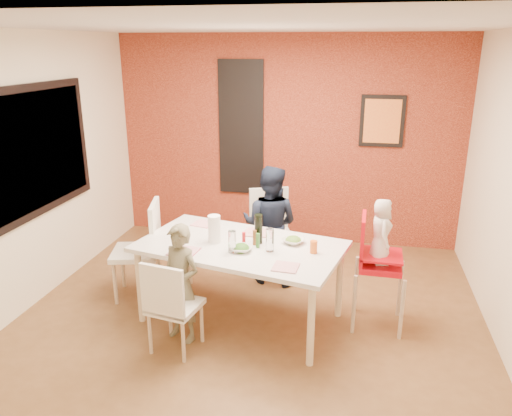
% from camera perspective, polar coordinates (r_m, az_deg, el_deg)
% --- Properties ---
extents(ground, '(4.50, 4.50, 0.00)m').
position_cam_1_polar(ground, '(5.00, -0.72, -12.59)').
color(ground, brown).
rests_on(ground, ground).
extents(ceiling, '(4.50, 4.50, 0.02)m').
position_cam_1_polar(ceiling, '(4.29, -0.87, 20.10)').
color(ceiling, silver).
rests_on(ceiling, wall_back).
extents(wall_back, '(4.50, 0.02, 2.70)m').
position_cam_1_polar(wall_back, '(6.62, 3.49, 7.67)').
color(wall_back, '#F1E8C8').
rests_on(wall_back, ground).
extents(wall_front, '(4.50, 0.02, 2.70)m').
position_cam_1_polar(wall_front, '(2.47, -12.46, -11.61)').
color(wall_front, '#F1E8C8').
rests_on(wall_front, ground).
extents(wall_left, '(0.02, 4.50, 2.70)m').
position_cam_1_polar(wall_left, '(5.40, -24.84, 3.58)').
color(wall_left, '#F1E8C8').
rests_on(wall_left, ground).
extents(brick_accent_wall, '(4.50, 0.02, 2.70)m').
position_cam_1_polar(brick_accent_wall, '(6.60, 3.46, 7.64)').
color(brick_accent_wall, maroon).
rests_on(brick_accent_wall, ground).
extents(picture_window_frame, '(0.05, 1.70, 1.30)m').
position_cam_1_polar(picture_window_frame, '(5.50, -23.65, 6.12)').
color(picture_window_frame, black).
rests_on(picture_window_frame, wall_left).
extents(picture_window_pane, '(0.02, 1.55, 1.15)m').
position_cam_1_polar(picture_window_pane, '(5.49, -23.52, 6.12)').
color(picture_window_pane, black).
rests_on(picture_window_pane, wall_left).
extents(glassblock_strip, '(0.55, 0.03, 1.70)m').
position_cam_1_polar(glassblock_strip, '(6.67, -1.70, 9.09)').
color(glassblock_strip, silver).
rests_on(glassblock_strip, wall_back).
extents(glassblock_surround, '(0.60, 0.03, 1.76)m').
position_cam_1_polar(glassblock_surround, '(6.66, -1.71, 9.08)').
color(glassblock_surround, black).
rests_on(glassblock_surround, wall_back).
extents(art_print_frame, '(0.54, 0.03, 0.64)m').
position_cam_1_polar(art_print_frame, '(6.47, 14.22, 9.60)').
color(art_print_frame, black).
rests_on(art_print_frame, wall_back).
extents(art_print_canvas, '(0.44, 0.01, 0.54)m').
position_cam_1_polar(art_print_canvas, '(6.45, 14.22, 9.58)').
color(art_print_canvas, orange).
rests_on(art_print_canvas, wall_back).
extents(dining_table, '(2.06, 1.42, 0.78)m').
position_cam_1_polar(dining_table, '(4.70, -1.82, -4.95)').
color(dining_table, silver).
rests_on(dining_table, ground).
extents(chair_near, '(0.46, 0.46, 0.86)m').
position_cam_1_polar(chair_near, '(4.35, -9.80, -10.63)').
color(chair_near, white).
rests_on(chair_near, ground).
extents(chair_far, '(0.59, 0.59, 0.99)m').
position_cam_1_polar(chair_far, '(5.77, 1.69, -2.16)').
color(chair_far, silver).
rests_on(chair_far, ground).
extents(chair_left, '(0.58, 0.58, 1.03)m').
position_cam_1_polar(chair_left, '(5.33, -12.66, -4.10)').
color(chair_left, white).
rests_on(chair_left, ground).
extents(high_chair, '(0.47, 0.47, 1.09)m').
position_cam_1_polar(high_chair, '(4.76, 13.45, -5.90)').
color(high_chair, red).
rests_on(high_chair, ground).
extents(child_near, '(0.47, 0.39, 1.09)m').
position_cam_1_polar(child_near, '(4.51, -8.59, -8.54)').
color(child_near, '#615D45').
rests_on(child_near, ground).
extents(child_far, '(0.71, 0.59, 1.33)m').
position_cam_1_polar(child_far, '(5.50, 1.59, -1.93)').
color(child_far, black).
rests_on(child_far, ground).
extents(toddler, '(0.25, 0.33, 0.61)m').
position_cam_1_polar(toddler, '(4.66, 14.09, -2.62)').
color(toddler, silver).
rests_on(toddler, high_chair).
extents(plate_near_left, '(0.26, 0.26, 0.01)m').
position_cam_1_polar(plate_near_left, '(4.54, -8.25, -4.93)').
color(plate_near_left, silver).
rests_on(plate_near_left, dining_table).
extents(plate_far_mid, '(0.25, 0.25, 0.01)m').
position_cam_1_polar(plate_far_mid, '(4.93, 0.09, -2.82)').
color(plate_far_mid, silver).
rests_on(plate_far_mid, dining_table).
extents(plate_near_right, '(0.22, 0.22, 0.01)m').
position_cam_1_polar(plate_near_right, '(4.20, 3.41, -6.75)').
color(plate_near_right, white).
rests_on(plate_near_right, dining_table).
extents(plate_far_left, '(0.24, 0.24, 0.01)m').
position_cam_1_polar(plate_far_left, '(5.21, -6.06, -1.79)').
color(plate_far_left, white).
rests_on(plate_far_left, dining_table).
extents(salad_bowl_a, '(0.21, 0.21, 0.05)m').
position_cam_1_polar(salad_bowl_a, '(4.51, -1.71, -4.66)').
color(salad_bowl_a, white).
rests_on(salad_bowl_a, dining_table).
extents(salad_bowl_b, '(0.27, 0.27, 0.05)m').
position_cam_1_polar(salad_bowl_b, '(4.70, 4.29, -3.76)').
color(salad_bowl_b, white).
rests_on(salad_bowl_b, dining_table).
extents(wine_bottle, '(0.07, 0.07, 0.28)m').
position_cam_1_polar(wine_bottle, '(4.65, 0.29, -2.41)').
color(wine_bottle, black).
rests_on(wine_bottle, dining_table).
extents(wine_glass_a, '(0.07, 0.07, 0.20)m').
position_cam_1_polar(wine_glass_a, '(4.46, -2.75, -3.87)').
color(wine_glass_a, silver).
rests_on(wine_glass_a, dining_table).
extents(wine_glass_b, '(0.07, 0.07, 0.21)m').
position_cam_1_polar(wine_glass_b, '(4.48, 1.60, -3.68)').
color(wine_glass_b, white).
rests_on(wine_glass_b, dining_table).
extents(paper_towel_roll, '(0.12, 0.12, 0.26)m').
position_cam_1_polar(paper_towel_roll, '(4.69, -4.79, -2.41)').
color(paper_towel_roll, white).
rests_on(paper_towel_roll, dining_table).
extents(condiment_red, '(0.03, 0.03, 0.13)m').
position_cam_1_polar(condiment_red, '(4.63, -1.41, -3.53)').
color(condiment_red, red).
rests_on(condiment_red, dining_table).
extents(condiment_green, '(0.04, 0.04, 0.14)m').
position_cam_1_polar(condiment_green, '(4.57, 0.21, -3.74)').
color(condiment_green, '#337527').
rests_on(condiment_green, dining_table).
extents(condiment_brown, '(0.04, 0.04, 0.14)m').
position_cam_1_polar(condiment_brown, '(4.63, -0.15, -3.39)').
color(condiment_brown, brown).
rests_on(condiment_brown, dining_table).
extents(sippy_cup, '(0.07, 0.07, 0.11)m').
position_cam_1_polar(sippy_cup, '(4.49, 6.60, -4.44)').
color(sippy_cup, '#D75E17').
rests_on(sippy_cup, dining_table).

